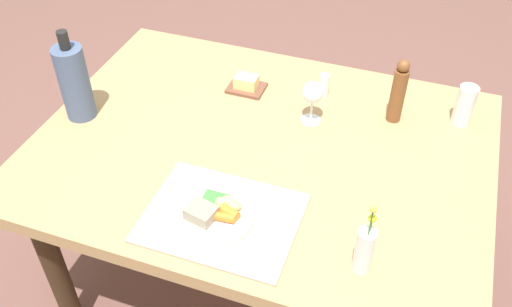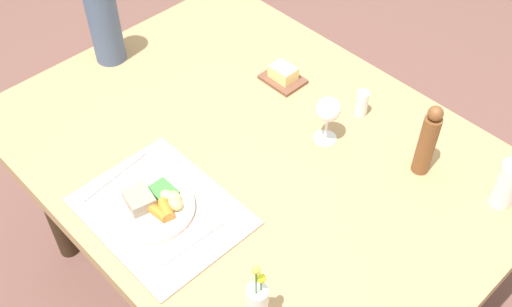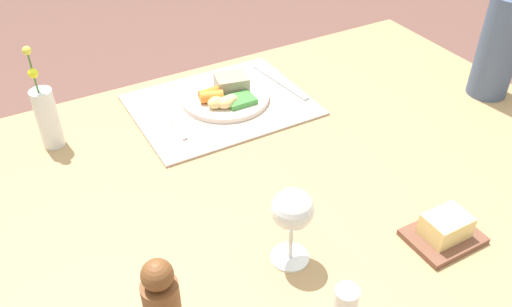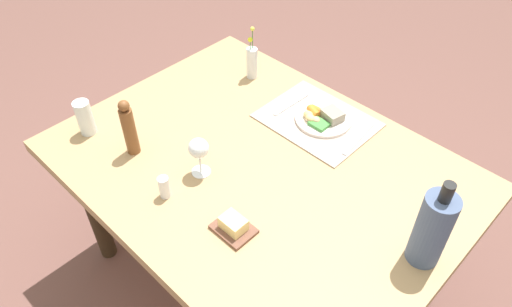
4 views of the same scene
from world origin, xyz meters
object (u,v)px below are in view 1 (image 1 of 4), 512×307
Objects in this scene: water_tumbler at (464,108)px; salt_shaker at (324,85)px; butter_dish at (246,84)px; wine_glass at (313,94)px; knife at (268,228)px; cooler_bottle at (74,82)px; dinner_plate at (214,214)px; dining_table at (261,164)px; flower_vase at (364,249)px; pepper_mill at (398,92)px; fork at (159,205)px.

water_tumbler reaches higher than salt_shaker.
butter_dish is 0.30m from wine_glass.
water_tumbler is (0.45, 0.66, 0.05)m from knife.
cooler_bottle reaches higher than water_tumbler.
dining_table is at bearing 86.97° from dinner_plate.
pepper_mill is (-0.02, 0.64, 0.04)m from flower_vase.
wine_glass reaches higher than dinner_plate.
flower_vase is 0.61m from wine_glass.
dining_table is 0.66m from cooler_bottle.
dinner_plate is 0.63m from butter_dish.
cooler_bottle is 0.59m from butter_dish.
water_tumbler is at bearing 29.53° from dining_table.
knife is at bearing -19.95° from cooler_bottle.
pepper_mill is (0.26, 0.10, 0.00)m from wine_glass.
salt_shaker is at bearing 111.82° from flower_vase.
dining_table is 9.48× the size of wine_glass.
flower_vase is 0.65m from pepper_mill.
flower_vase is 0.75m from salt_shaker.
salt_shaker reaches higher than dinner_plate.
knife is 0.82m from cooler_bottle.
wine_glass is (-0.28, 0.54, 0.03)m from flower_vase.
water_tumbler is (0.74, 0.06, 0.04)m from butter_dish.
knife is (0.32, 0.02, 0.00)m from fork.
pepper_mill reaches higher than dinner_plate.
butter_dish is at bearing 118.86° from dining_table.
fork is 0.95× the size of pepper_mill.
knife is at bearing -3.07° from fork.
fork is 0.59m from flower_vase.
dinner_plate is 0.93× the size of flower_vase.
pepper_mill is at bearing 41.47° from fork.
cooler_bottle reaches higher than dinner_plate.
dinner_plate is at bearing -104.56° from wine_glass.
fork is 1.44× the size of wine_glass.
dinner_plate is at bearing -122.54° from pepper_mill.
wine_glass reaches higher than knife.
pepper_mill is (0.24, 0.61, 0.10)m from knife.
flower_vase is (0.42, -0.03, 0.05)m from dinner_plate.
salt_shaker is at bearing 12.38° from butter_dish.
pepper_mill is at bearing -164.89° from water_tumbler.
dining_table is 6.57× the size of fork.
butter_dish is 1.55× the size of salt_shaker.
salt_shaker is at bearing 27.37° from cooler_bottle.
water_tumbler is 0.93× the size of wine_glass.
wine_glass is at bearing 117.46° from flower_vase.
pepper_mill is at bearing 70.18° from knife.
pepper_mill is at bearing -12.11° from salt_shaker.
pepper_mill reaches higher than butter_dish.
dining_table is at bearing -61.14° from butter_dish.
dinner_plate is 0.74m from pepper_mill.
water_tumbler is at bearing 57.41° from knife.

